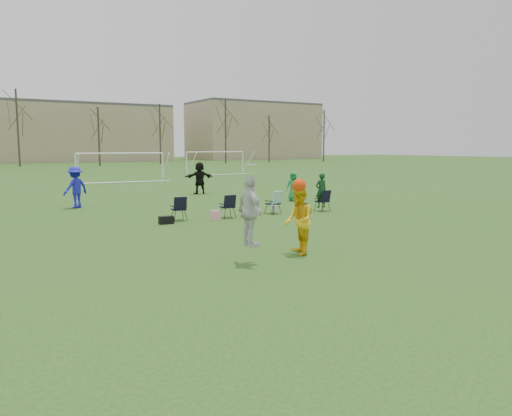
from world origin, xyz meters
TOP-DOWN VIEW (x-y plane):
  - ground at (0.00, 0.00)m, footprint 260.00×260.00m
  - fielder_blue at (-3.14, 14.51)m, footprint 1.50×1.25m
  - fielder_green_far at (7.77, 11.79)m, footprint 0.88×0.90m
  - fielder_black at (5.04, 18.12)m, footprint 1.92×0.81m
  - center_contest at (-0.70, 0.32)m, footprint 2.42×1.36m
  - sideline_setup at (3.44, 7.78)m, footprint 8.21×1.31m
  - goal_mid at (4.00, 32.00)m, footprint 7.40×0.63m
  - goal_right at (16.00, 38.00)m, footprint 7.35×1.14m
  - tree_line at (0.24, 69.85)m, footprint 110.28×3.28m
  - building_row at (6.73, 96.00)m, footprint 126.00×16.00m

SIDE VIEW (x-z plane):
  - ground at x=0.00m, z-range 0.00..0.00m
  - sideline_setup at x=3.44m, z-range -0.34..1.40m
  - fielder_green_far at x=7.77m, z-range 0.00..1.57m
  - fielder_black at x=5.04m, z-range 0.00..2.01m
  - fielder_blue at x=-3.14m, z-range 0.00..2.01m
  - center_contest at x=-0.70m, z-range -0.15..2.38m
  - goal_mid at x=4.00m, z-range 0.69..3.15m
  - goal_right at x=16.00m, z-range 0.69..3.15m
  - tree_line at x=0.24m, z-range -0.61..10.79m
  - building_row at x=6.73m, z-range -0.51..12.49m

